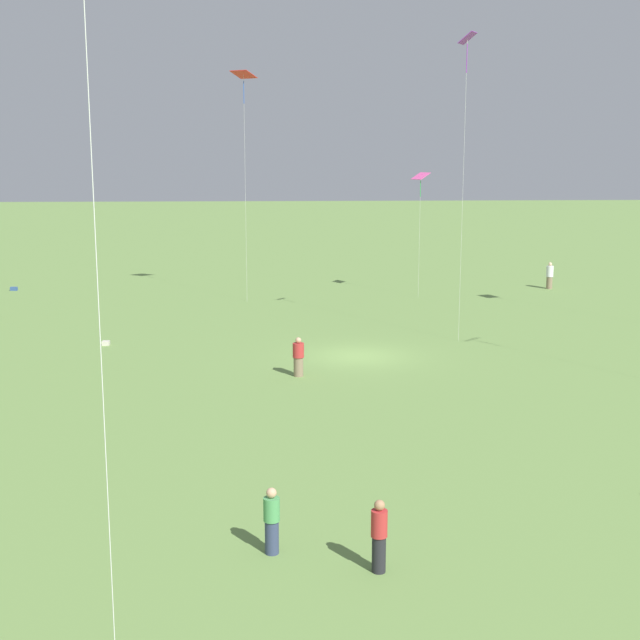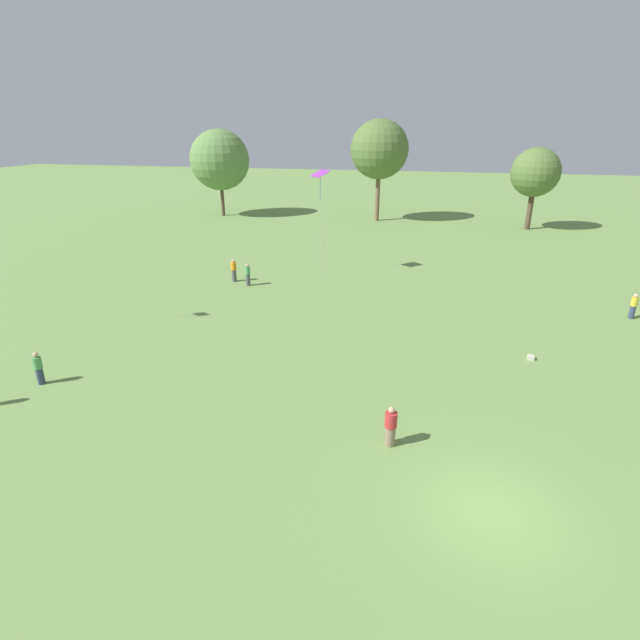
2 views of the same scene
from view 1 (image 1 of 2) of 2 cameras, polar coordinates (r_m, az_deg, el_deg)
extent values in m
plane|color=#6B8E47|center=(40.06, 2.46, -2.33)|extent=(240.00, 240.00, 0.00)
cylinder|color=#232328|center=(20.28, 3.79, -14.72)|extent=(0.43, 0.43, 0.83)
cylinder|color=#B72D2D|center=(19.98, 3.81, -12.86)|extent=(0.51, 0.51, 0.60)
sphere|color=#A87A56|center=(19.81, 3.83, -11.75)|extent=(0.24, 0.24, 0.24)
cylinder|color=#333D5B|center=(21.09, -3.10, -13.70)|extent=(0.41, 0.41, 0.80)
cylinder|color=#4C9956|center=(20.82, -3.12, -12.00)|extent=(0.48, 0.48, 0.55)
sphere|color=tan|center=(20.67, -3.13, -10.99)|extent=(0.24, 0.24, 0.24)
cylinder|color=#847056|center=(61.13, 14.46, 2.32)|extent=(0.54, 0.54, 0.81)
cylinder|color=white|center=(61.02, 14.50, 3.03)|extent=(0.63, 0.63, 0.72)
sphere|color=beige|center=(60.96, 14.52, 3.48)|extent=(0.24, 0.24, 0.24)
cylinder|color=#847056|center=(36.50, -1.39, -3.01)|extent=(0.52, 0.52, 0.79)
cylinder|color=#B72D2D|center=(36.33, -1.40, -1.95)|extent=(0.61, 0.61, 0.59)
sphere|color=tan|center=(36.24, -1.40, -1.31)|extent=(0.24, 0.24, 0.24)
cube|color=red|center=(53.98, -4.92, 15.39)|extent=(1.63, 1.65, 0.40)
cylinder|color=blue|center=(53.91, -4.90, 14.32)|extent=(0.04, 0.04, 1.29)
cylinder|color=silver|center=(53.88, -4.80, 8.26)|extent=(0.01, 0.01, 13.42)
cube|color=#E54C99|center=(55.71, 6.46, 9.14)|extent=(1.24, 1.21, 0.42)
cylinder|color=green|center=(55.74, 6.45, 8.35)|extent=(0.04, 0.04, 0.99)
cylinder|color=silver|center=(55.95, 6.38, 5.30)|extent=(0.01, 0.01, 7.51)
cube|color=purple|center=(43.12, 9.42, 17.38)|extent=(1.06, 1.00, 0.52)
cylinder|color=purple|center=(43.03, 9.38, 16.20)|extent=(0.04, 0.04, 1.29)
cylinder|color=silver|center=(42.89, 9.12, 7.97)|extent=(0.01, 0.01, 14.14)
cylinder|color=silver|center=(10.79, -13.83, -2.52)|extent=(0.01, 0.01, 13.47)
cube|color=#33518C|center=(61.84, -19.00, 1.90)|extent=(0.31, 0.46, 0.24)
cube|color=beige|center=(43.44, -13.55, -1.45)|extent=(0.32, 0.36, 0.21)
camera|label=2|loc=(40.21, 22.45, 13.08)|focal=28.00mm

